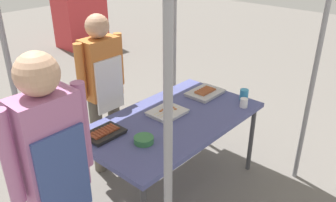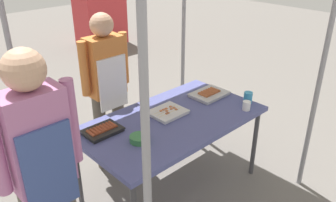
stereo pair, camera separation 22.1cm
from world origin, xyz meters
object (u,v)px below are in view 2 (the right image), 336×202
vendor_woman (106,81)px  customer_nearby (41,162)px  drink_cup_near_edge (248,98)px  tray_grilled_sausages (209,94)px  tray_meat_skewers (168,112)px  condiment_bowl (139,139)px  drink_cup_by_wok (247,106)px  stall_table (172,124)px  tray_pork_links (102,130)px

vendor_woman → customer_nearby: bearing=40.6°
drink_cup_near_edge → customer_nearby: (-1.96, 0.08, 0.20)m
tray_grilled_sausages → drink_cup_near_edge: bearing=-67.2°
tray_meat_skewers → customer_nearby: size_ratio=0.18×
condiment_bowl → drink_cup_near_edge: 1.18m
drink_cup_by_wok → vendor_woman: size_ratio=0.05×
tray_meat_skewers → drink_cup_near_edge: bearing=-26.6°
customer_nearby → tray_grilled_sausages: bearing=8.4°
stall_table → tray_grilled_sausages: size_ratio=4.54×
drink_cup_by_wok → customer_nearby: 1.85m
stall_table → tray_grilled_sausages: tray_grilled_sausages is taller
stall_table → drink_cup_by_wok: (0.60, -0.34, 0.09)m
tray_grilled_sausages → tray_pork_links: tray_grilled_sausages is taller
tray_pork_links → customer_nearby: (-0.66, -0.40, 0.24)m
tray_grilled_sausages → drink_cup_by_wok: 0.43m
condiment_bowl → vendor_woman: vendor_woman is taller
vendor_woman → customer_nearby: size_ratio=0.93×
drink_cup_near_edge → tray_grilled_sausages: bearing=112.8°
tray_meat_skewers → drink_cup_by_wok: bearing=-37.0°
tray_grilled_sausages → customer_nearby: customer_nearby is taller
tray_grilled_sausages → drink_cup_by_wok: bearing=-88.1°
drink_cup_near_edge → vendor_woman: vendor_woman is taller
stall_table → vendor_woman: bearing=102.5°
stall_table → drink_cup_near_edge: drink_cup_near_edge is taller
stall_table → customer_nearby: 1.28m
vendor_woman → customer_nearby: (-1.07, -0.92, 0.08)m
tray_grilled_sausages → drink_cup_near_edge: drink_cup_near_edge is taller
tray_meat_skewers → customer_nearby: customer_nearby is taller
tray_meat_skewers → drink_cup_by_wok: (0.57, -0.43, 0.03)m
tray_pork_links → tray_meat_skewers: bearing=-12.3°
tray_meat_skewers → tray_pork_links: 0.61m
tray_meat_skewers → customer_nearby: bearing=-167.8°
drink_cup_by_wok → vendor_woman: (-0.76, 1.07, 0.13)m
drink_cup_by_wok → tray_grilled_sausages: bearing=91.9°
customer_nearby → tray_pork_links: bearing=31.3°
stall_table → tray_meat_skewers: bearing=71.1°
tray_meat_skewers → tray_pork_links: size_ratio=1.02×
drink_cup_by_wok → customer_nearby: (-1.83, 0.16, 0.21)m
stall_table → customer_nearby: size_ratio=0.95×
condiment_bowl → drink_cup_by_wok: drink_cup_by_wok is taller
tray_pork_links → stall_table: bearing=-20.7°
tray_pork_links → vendor_woman: 0.67m
tray_grilled_sausages → customer_nearby: bearing=-171.6°
condiment_bowl → vendor_woman: size_ratio=0.10×
tray_pork_links → drink_cup_near_edge: (1.30, -0.48, 0.03)m
condiment_bowl → drink_cup_by_wok: (1.03, -0.25, 0.02)m
tray_grilled_sausages → customer_nearby: 1.85m
customer_nearby → drink_cup_near_edge: bearing=-2.3°
drink_cup_near_edge → customer_nearby: size_ratio=0.06×
tray_grilled_sausages → drink_cup_near_edge: size_ratio=3.31×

